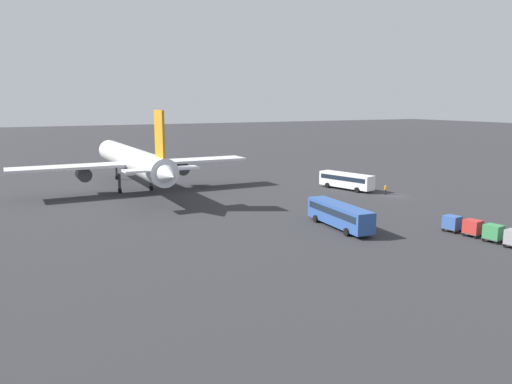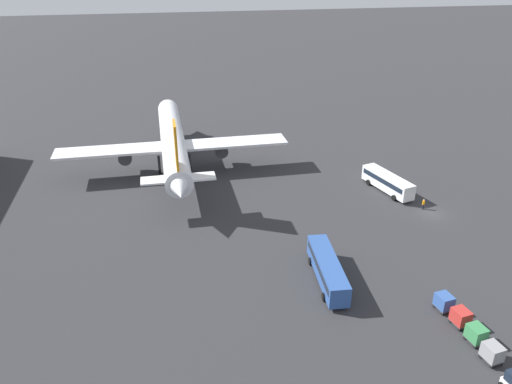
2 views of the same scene
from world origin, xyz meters
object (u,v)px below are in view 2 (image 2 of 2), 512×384
Objects in this scene: cargo_cart_grey at (492,352)px; cargo_cart_red at (461,317)px; airplane at (173,142)px; shuttle_bus_near at (388,181)px; shuttle_bus_far at (328,268)px; cargo_cart_green at (476,334)px; cargo_cart_blue at (444,302)px; worker_person at (423,204)px.

cargo_cart_grey and cargo_cart_red have the same top height.
airplane reaches higher than shuttle_bus_near.
shuttle_bus_far is 18.24m from cargo_cart_green.
cargo_cart_green is at bearing -177.84° from cargo_cart_red.
airplane is at bearing 27.74° from shuttle_bus_far.
cargo_cart_green is 1.00× the size of cargo_cart_red.
airplane is 22.09× the size of cargo_cart_green.
shuttle_bus_far is at bearing 54.52° from cargo_cart_blue.
shuttle_bus_near is 37.41m from cargo_cart_green.
shuttle_bus_near is at bearing 21.10° from worker_person.
cargo_cart_green is (-53.90, -28.98, -4.44)m from airplane.
airplane reaches higher than cargo_cart_blue.
shuttle_bus_far reaches higher than cargo_cart_red.
cargo_cart_green is at bearing -174.73° from cargo_cart_blue.
airplane reaches higher than shuttle_bus_far.
airplane is at bearing 49.76° from shuttle_bus_near.
shuttle_bus_near is at bearing -9.73° from cargo_cart_grey.
airplane is at bearing 57.54° from worker_person.
shuttle_bus_far is 5.65× the size of cargo_cart_blue.
worker_person is 25.84m from cargo_cart_blue.
shuttle_bus_near is 5.14× the size of cargo_cart_blue.
cargo_cart_green is (2.79, 0.00, 0.00)m from cargo_cart_grey.
cargo_cart_grey is 5.58m from cargo_cart_red.
cargo_cart_green and cargo_cart_red have the same top height.
shuttle_bus_far is 14.08m from cargo_cart_blue.
cargo_cart_blue is (-23.75, 10.18, 0.32)m from worker_person.
worker_person is at bearing -16.75° from cargo_cart_grey.
cargo_cart_red is at bearing -171.65° from cargo_cart_blue.
shuttle_bus_near is at bearing -34.37° from shuttle_bus_far.
shuttle_bus_far is 16.16m from cargo_cart_red.
cargo_cart_red is (-51.11, -28.87, -4.44)m from airplane.
worker_person is (15.58, -21.64, -1.01)m from shuttle_bus_far.
cargo_cart_blue is at bearing 156.79° from worker_person.
cargo_cart_green is at bearing 0.03° from cargo_cart_grey.
shuttle_bus_far is 5.65× the size of cargo_cart_grey.
shuttle_bus_far is at bearing 35.90° from cargo_cart_grey.
cargo_cart_blue is at bearing 8.35° from cargo_cart_red.
airplane is 22.09× the size of cargo_cart_grey.
shuttle_bus_near is 34.69m from cargo_cart_red.
cargo_cart_grey is at bearing 155.61° from shuttle_bus_near.
cargo_cart_red reaches higher than worker_person.
airplane is 22.09× the size of cargo_cart_blue.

